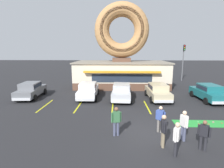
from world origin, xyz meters
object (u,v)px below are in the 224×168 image
at_px(car_grey, 31,89).
at_px(pedestrian_beanie_man, 160,118).
at_px(car_teal, 208,92).
at_px(pedestrian_clipboard_woman, 184,124).
at_px(golf_ball, 198,122).
at_px(pedestrian_hooded_kid, 116,120).
at_px(car_silver, 122,91).
at_px(traffic_light_pole, 183,58).
at_px(car_white, 88,90).
at_px(pedestrian_leather_jacket_man, 163,129).
at_px(car_champagne, 158,91).
at_px(pedestrian_crossing_woman, 204,134).
at_px(pedestrian_blue_sweater_man, 177,138).
at_px(trash_bin, 166,88).

relative_size(car_grey, pedestrian_beanie_man, 2.88).
xyz_separation_m(car_teal, pedestrian_clipboard_woman, (-5.25, -7.91, 0.06)).
relative_size(golf_ball, pedestrian_hooded_kid, 0.02).
relative_size(car_silver, traffic_light_pole, 0.80).
distance_m(golf_ball, car_white, 10.44).
height_order(car_grey, pedestrian_leather_jacket_man, pedestrian_leather_jacket_man).
xyz_separation_m(car_champagne, pedestrian_hooded_kid, (-4.05, -7.74, 0.08)).
xyz_separation_m(car_white, car_grey, (-5.93, -0.05, 0.00)).
distance_m(pedestrian_clipboard_woman, pedestrian_crossing_woman, 1.13).
distance_m(golf_ball, pedestrian_blue_sweater_man, 4.85).
height_order(car_teal, trash_bin, car_teal).
distance_m(car_teal, pedestrian_leather_jacket_man, 10.79).
bearing_deg(pedestrian_clipboard_woman, pedestrian_crossing_woman, -57.26).
bearing_deg(car_champagne, pedestrian_crossing_woman, -88.82).
distance_m(car_white, car_grey, 5.93).
bearing_deg(pedestrian_beanie_man, traffic_light_pole, 66.95).
bearing_deg(traffic_light_pole, car_silver, -131.05).
height_order(pedestrian_hooded_kid, pedestrian_clipboard_woman, pedestrian_hooded_kid).
bearing_deg(pedestrian_beanie_man, car_teal, 48.05).
relative_size(car_teal, pedestrian_crossing_woman, 3.01).
bearing_deg(car_champagne, trash_bin, 61.86).
relative_size(car_grey, pedestrian_crossing_woman, 3.02).
bearing_deg(pedestrian_blue_sweater_man, pedestrian_hooded_kid, 146.04).
distance_m(car_grey, car_teal, 17.78).
relative_size(pedestrian_clipboard_woman, trash_bin, 1.72).
height_order(car_white, car_champagne, same).
bearing_deg(pedestrian_leather_jacket_man, car_silver, 102.46).
distance_m(golf_ball, pedestrian_clipboard_woman, 3.21).
height_order(car_silver, pedestrian_leather_jacket_man, pedestrian_leather_jacket_man).
bearing_deg(pedestrian_blue_sweater_man, pedestrian_leather_jacket_man, 117.49).
relative_size(car_teal, pedestrian_beanie_man, 2.87).
relative_size(car_teal, trash_bin, 4.75).
distance_m(golf_ball, car_champagne, 5.97).
bearing_deg(pedestrian_leather_jacket_man, golf_ball, 44.50).
xyz_separation_m(golf_ball, pedestrian_blue_sweater_man, (-2.76, -3.89, 0.86)).
distance_m(car_silver, pedestrian_clipboard_woman, 8.56).
xyz_separation_m(car_silver, trash_bin, (5.28, 3.35, -0.37)).
xyz_separation_m(car_grey, pedestrian_crossing_woman, (13.13, -9.35, -0.03)).
xyz_separation_m(golf_ball, pedestrian_leather_jacket_man, (-3.17, -3.11, 0.89)).
relative_size(car_silver, pedestrian_beanie_man, 2.87).
xyz_separation_m(car_white, pedestrian_clipboard_woman, (6.58, -8.45, 0.06)).
xyz_separation_m(car_champagne, car_teal, (4.83, -0.24, 0.00)).
height_order(golf_ball, pedestrian_hooded_kid, pedestrian_hooded_kid).
distance_m(pedestrian_crossing_woman, traffic_light_pole, 21.53).
relative_size(car_white, pedestrian_crossing_woman, 2.99).
xyz_separation_m(golf_ball, pedestrian_beanie_man, (-2.94, -1.51, 0.84)).
xyz_separation_m(car_champagne, car_grey, (-12.94, 0.25, 0.00)).
xyz_separation_m(golf_ball, traffic_light_pole, (4.94, 17.03, 3.66)).
height_order(car_champagne, pedestrian_clipboard_woman, pedestrian_clipboard_woman).
xyz_separation_m(golf_ball, car_grey, (-14.43, 5.97, 0.82)).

